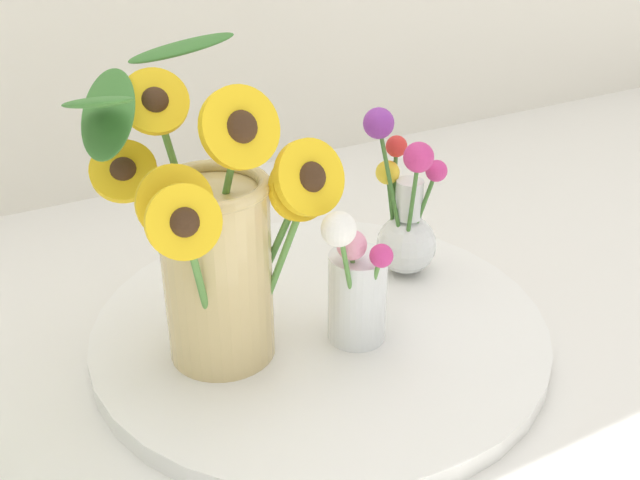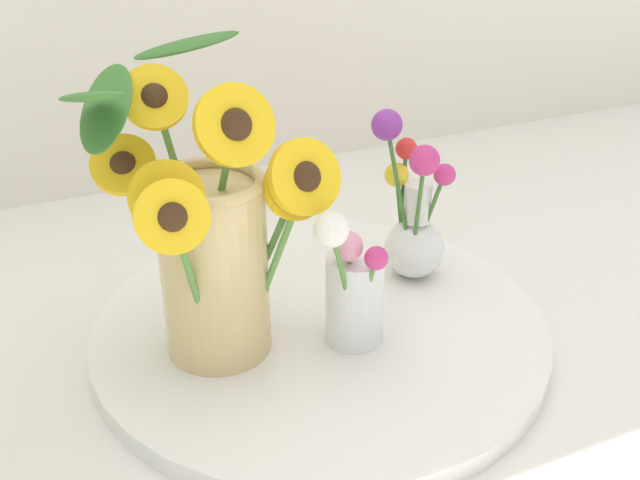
# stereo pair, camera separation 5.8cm
# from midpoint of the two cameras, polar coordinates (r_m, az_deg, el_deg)

# --- Properties ---
(ground_plane) EXTENTS (6.00, 6.00, 0.00)m
(ground_plane) POSITION_cam_midpoint_polar(r_m,az_deg,el_deg) (0.83, -2.34, -9.20)
(ground_plane) COLOR silver
(serving_tray) EXTENTS (0.51, 0.51, 0.02)m
(serving_tray) POSITION_cam_midpoint_polar(r_m,az_deg,el_deg) (0.86, -1.96, -6.80)
(serving_tray) COLOR white
(serving_tray) RESTS_ON ground_plane
(mason_jar_sunflowers) EXTENTS (0.26, 0.21, 0.31)m
(mason_jar_sunflowers) POSITION_cam_midpoint_polar(r_m,az_deg,el_deg) (0.74, -10.31, -0.50)
(mason_jar_sunflowers) COLOR #D1B77A
(mason_jar_sunflowers) RESTS_ON serving_tray
(vase_small_center) EXTENTS (0.09, 0.08, 0.18)m
(vase_small_center) POSITION_cam_midpoint_polar(r_m,az_deg,el_deg) (0.78, 0.65, -3.70)
(vase_small_center) COLOR white
(vase_small_center) RESTS_ON serving_tray
(vase_bulb_right) EXTENTS (0.09, 0.10, 0.21)m
(vase_bulb_right) POSITION_cam_midpoint_polar(r_m,az_deg,el_deg) (0.91, 4.68, 1.62)
(vase_bulb_right) COLOR white
(vase_bulb_right) RESTS_ON serving_tray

